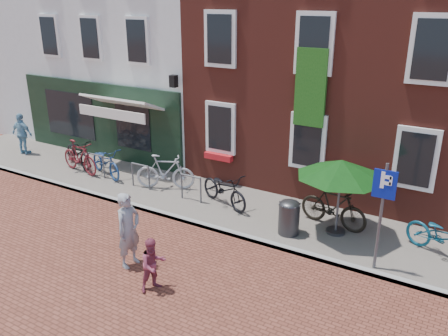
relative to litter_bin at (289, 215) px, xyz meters
The scene contains 18 objects.
ground 4.03m from the litter_bin, 168.77° to the right, with size 80.00×80.00×0.00m, color brown.
sidewalk 3.05m from the litter_bin, 166.02° to the left, with size 24.00×3.00×0.10m, color slate.
building_stucco 11.54m from the litter_bin, 145.06° to the left, with size 8.00×8.00×9.00m, color silver.
building_brick_mid 7.84m from the litter_bin, 107.04° to the left, with size 6.00×8.00×10.00m, color maroon.
filler_left 17.97m from the litter_bin, 159.23° to the left, with size 7.00×8.00×9.00m, color silver.
litter_bin is the anchor object (origin of this frame).
parking_sign 2.70m from the litter_bin, 12.74° to the right, with size 0.50×0.08×2.58m.
parasol 1.88m from the litter_bin, 32.23° to the left, with size 2.30×2.30×2.15m.
woman 4.17m from the litter_bin, 130.30° to the right, with size 0.67×0.44×1.84m, color gray.
boy 3.99m from the litter_bin, 113.45° to the right, with size 0.60×0.47×1.23m, color #8D374A.
cafe_person 11.76m from the litter_bin, behind, with size 0.97×0.40×1.65m, color #72A5BC.
bicycle_0 8.80m from the litter_bin, behind, with size 0.69×1.98×1.04m, color black.
bicycle_1 8.23m from the litter_bin, behind, with size 0.54×1.92×1.16m, color #5C161B.
bicycle_2 7.20m from the litter_bin, behind, with size 0.69×1.98×1.04m, color navy.
bicycle_3 4.74m from the litter_bin, behind, with size 0.54×1.92×1.16m, color #A6A6A8.
bicycle_4 2.45m from the litter_bin, 164.38° to the left, with size 0.69×1.98×1.04m, color black.
bicycle_5 1.32m from the litter_bin, 48.84° to the left, with size 0.54×1.92×1.16m, color black.
bicycle_6 3.74m from the litter_bin, 12.55° to the left, with size 0.69×1.98×1.04m, color navy.
Camera 1 is at (7.93, -9.37, 5.97)m, focal length 36.62 mm.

